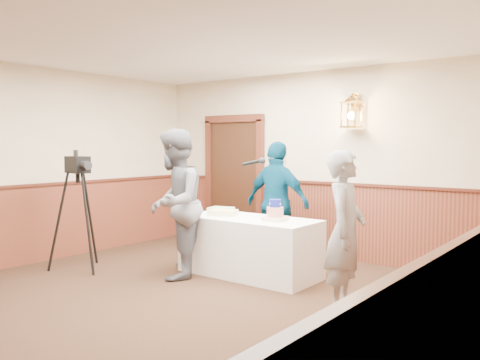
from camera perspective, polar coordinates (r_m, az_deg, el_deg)
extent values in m
plane|color=#311C13|center=(5.27, -10.52, -14.80)|extent=(7.00, 7.00, 0.00)
cube|color=#BEAF8E|center=(7.78, 8.90, 1.79)|extent=(6.00, 0.02, 2.80)
cube|color=#BEAF8E|center=(3.41, 25.09, -1.30)|extent=(0.02, 7.00, 2.80)
cube|color=white|center=(5.12, -10.94, 16.43)|extent=(6.00, 7.00, 0.02)
cube|color=#562318|center=(7.84, 8.76, -4.43)|extent=(5.98, 0.04, 1.10)
cube|color=#562318|center=(3.59, 24.35, -14.92)|extent=(0.04, 6.98, 1.10)
cube|color=#4A1F13|center=(7.76, 8.75, -0.28)|extent=(5.98, 0.07, 0.04)
cube|color=black|center=(8.64, -0.64, -0.27)|extent=(1.00, 0.06, 2.10)
cube|color=white|center=(6.63, 1.06, -7.47)|extent=(1.80, 0.80, 0.75)
cube|color=beige|center=(6.33, 3.97, -4.34)|extent=(0.29, 0.29, 0.05)
cylinder|color=red|center=(6.32, 3.97, -3.57)|extent=(0.21, 0.21, 0.12)
cylinder|color=#182194|center=(6.30, 3.97, -2.60)|extent=(0.15, 0.15, 0.09)
cube|color=#EAD28C|center=(6.78, -1.92, -3.69)|extent=(0.42, 0.37, 0.07)
cube|color=#95CE91|center=(7.05, -2.15, -3.39)|extent=(0.36, 0.32, 0.07)
imported|color=slate|center=(6.49, -7.34, -2.64)|extent=(1.08, 1.16, 1.89)
cylinder|color=black|center=(6.14, 1.32, 1.94)|extent=(0.23, 0.12, 0.09)
sphere|color=black|center=(6.11, 2.50, 2.16)|extent=(0.08, 0.08, 0.08)
imported|color=gray|center=(5.27, 11.74, -5.64)|extent=(0.51, 0.67, 1.64)
imported|color=#053855|center=(7.17, 4.23, -2.60)|extent=(1.04, 0.47, 1.74)
cube|color=black|center=(7.13, -17.78, 1.65)|extent=(0.41, 0.27, 0.22)
cylinder|color=black|center=(6.91, -16.94, 1.60)|extent=(0.17, 0.14, 0.11)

